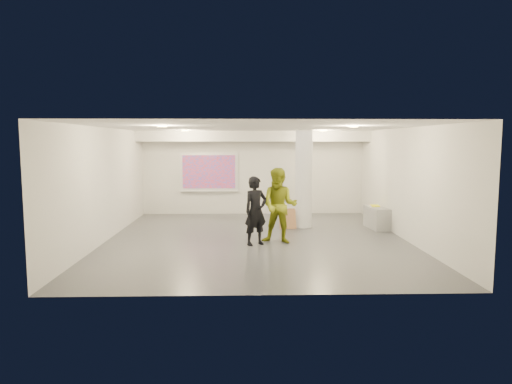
{
  "coord_description": "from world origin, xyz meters",
  "views": [
    {
      "loc": [
        -0.34,
        -12.09,
        2.62
      ],
      "look_at": [
        0.0,
        0.4,
        1.25
      ],
      "focal_mm": 32.0,
      "sensor_mm": 36.0,
      "label": 1
    }
  ],
  "objects_px": {
    "projection_screen": "(209,172)",
    "man": "(280,206)",
    "column": "(304,179)",
    "woman": "(256,211)",
    "credenza": "(377,218)"
  },
  "relations": [
    {
      "from": "man",
      "to": "column",
      "type": "bearing_deg",
      "value": 82.64
    },
    {
      "from": "projection_screen",
      "to": "column",
      "type": "bearing_deg",
      "value": -40.56
    },
    {
      "from": "column",
      "to": "man",
      "type": "xyz_separation_m",
      "value": [
        -0.91,
        -2.22,
        -0.52
      ]
    },
    {
      "from": "credenza",
      "to": "woman",
      "type": "height_order",
      "value": "woman"
    },
    {
      "from": "projection_screen",
      "to": "credenza",
      "type": "bearing_deg",
      "value": -28.89
    },
    {
      "from": "credenza",
      "to": "man",
      "type": "distance_m",
      "value": 3.74
    },
    {
      "from": "projection_screen",
      "to": "credenza",
      "type": "xyz_separation_m",
      "value": [
        5.32,
        -2.94,
        -1.2
      ]
    },
    {
      "from": "woman",
      "to": "man",
      "type": "xyz_separation_m",
      "value": [
        0.62,
        0.2,
        0.1
      ]
    },
    {
      "from": "projection_screen",
      "to": "credenza",
      "type": "relative_size",
      "value": 1.89
    },
    {
      "from": "projection_screen",
      "to": "man",
      "type": "height_order",
      "value": "projection_screen"
    },
    {
      "from": "projection_screen",
      "to": "man",
      "type": "bearing_deg",
      "value": -65.85
    },
    {
      "from": "column",
      "to": "projection_screen",
      "type": "height_order",
      "value": "column"
    },
    {
      "from": "projection_screen",
      "to": "man",
      "type": "xyz_separation_m",
      "value": [
        2.19,
        -4.88,
        -0.55
      ]
    },
    {
      "from": "column",
      "to": "woman",
      "type": "xyz_separation_m",
      "value": [
        -1.54,
        -2.42,
        -0.62
      ]
    },
    {
      "from": "column",
      "to": "woman",
      "type": "relative_size",
      "value": 1.71
    }
  ]
}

